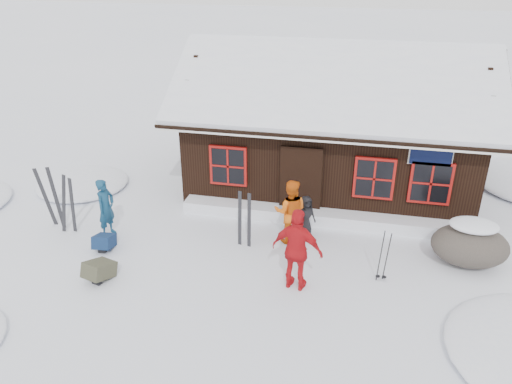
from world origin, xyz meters
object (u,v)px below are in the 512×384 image
skier_crouched (306,216)px  backpack_blue (105,244)px  skier_orange_left (290,212)px  backpack_olive (100,273)px  boulder (470,244)px  skier_orange_right (297,250)px  skier_teal (106,208)px  ski_poles (384,257)px  ski_pair_left (68,205)px

skier_crouched → backpack_blue: skier_crouched is taller
skier_orange_left → backpack_olive: 4.69m
skier_crouched → boulder: skier_crouched is taller
skier_orange_left → skier_orange_right: (0.43, -1.89, 0.11)m
skier_teal → backpack_blue: size_ratio=2.74×
skier_teal → backpack_blue: 0.95m
skier_crouched → boulder: 3.92m
skier_teal → boulder: bearing=-77.4°
ski_poles → backpack_blue: 6.66m
skier_crouched → ski_pair_left: (-5.96, -1.14, 0.23)m
ski_poles → backpack_blue: ski_poles is taller
skier_orange_left → boulder: (4.24, -0.10, -0.32)m
boulder → skier_orange_left: bearing=178.6°
boulder → ski_poles: ski_poles is taller
skier_teal → backpack_blue: (0.23, -0.68, -0.62)m
backpack_blue → backpack_olive: size_ratio=0.89×
skier_orange_right → backpack_olive: size_ratio=2.98×
ski_pair_left → ski_poles: bearing=6.3°
skier_crouched → ski_pair_left: 6.07m
skier_orange_right → skier_teal: bearing=-2.2°
skier_teal → ski_pair_left: size_ratio=0.93×
skier_teal → skier_orange_left: bearing=-72.8°
boulder → backpack_blue: boulder is taller
ski_pair_left → backpack_olive: bearing=-36.1°
skier_orange_right → backpack_olive: 4.44m
backpack_olive → backpack_blue: bearing=128.6°
skier_orange_right → ski_pair_left: bearing=0.8°
ski_poles → skier_teal: bearing=175.6°
boulder → ski_pair_left: bearing=-176.2°
skier_crouched → ski_pair_left: bearing=151.1°
ski_poles → backpack_olive: ski_poles is taller
skier_orange_right → ski_poles: (1.82, 0.68, -0.35)m
skier_crouched → backpack_blue: (-4.73, -1.73, -0.40)m
skier_teal → ski_pair_left: ski_pair_left is taller
skier_teal → backpack_olive: skier_teal is taller
ski_pair_left → boulder: bearing=13.3°
backpack_olive → skier_crouched: bearing=50.2°
backpack_blue → skier_teal: bearing=102.1°
skier_orange_left → backpack_blue: skier_orange_left is taller
ski_poles → backpack_blue: (-6.64, -0.15, -0.44)m
skier_orange_left → backpack_olive: (-3.89, -2.53, -0.67)m
ski_pair_left → backpack_blue: bearing=-16.3°
skier_orange_left → ski_poles: bearing=145.9°
boulder → ski_poles: bearing=-150.8°
skier_teal → ski_poles: 6.89m
skier_orange_left → boulder: 4.25m
skier_teal → ski_poles: (6.87, -0.53, -0.18)m
backpack_blue → backpack_olive: backpack_olive is taller
skier_orange_left → backpack_blue: (-4.38, -1.36, -0.69)m
skier_orange_right → boulder: (3.80, 1.78, -0.43)m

